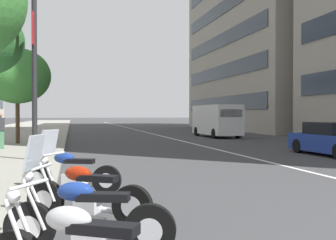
{
  "coord_description": "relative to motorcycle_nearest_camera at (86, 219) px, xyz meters",
  "views": [
    {
      "loc": [
        -3.97,
        6.95,
        1.74
      ],
      "look_at": [
        15.52,
        2.39,
        1.45
      ],
      "focal_mm": 44.12,
      "sensor_mm": 36.0,
      "label": 1
    }
  ],
  "objects": [
    {
      "name": "sidewalk_right_plaza",
      "position": [
        28.81,
        5.16,
        -0.37
      ],
      "size": [
        160.0,
        9.3,
        0.15
      ],
      "primitive_type": "cube",
      "color": "gray",
      "rests_on": "ground"
    },
    {
      "name": "lane_centre_stripe",
      "position": [
        33.81,
        -6.79,
        -0.44
      ],
      "size": [
        110.0,
        0.16,
        0.01
      ],
      "primitive_type": "cube",
      "color": "silver",
      "rests_on": "ground"
    },
    {
      "name": "motorcycle_nearest_camera",
      "position": [
        0.0,
        0.0,
        0.0
      ],
      "size": [
        0.85,
        2.09,
        1.48
      ],
      "rotation": [
        0.0,
        0.0,
        1.26
      ],
      "color": "black",
      "rests_on": "ground"
    },
    {
      "name": "motorcycle_second_in_row",
      "position": [
        1.53,
        -0.04,
        0.0
      ],
      "size": [
        1.25,
        1.95,
        1.48
      ],
      "rotation": [
        0.0,
        0.0,
        1.02
      ],
      "color": "black",
      "rests_on": "ground"
    },
    {
      "name": "motorcycle_by_sign_pole",
      "position": [
        4.07,
        0.19,
        -0.03
      ],
      "size": [
        0.99,
        2.1,
        1.09
      ],
      "rotation": [
        0.0,
        0.0,
        1.19
      ],
      "color": "black",
      "rests_on": "ground"
    },
    {
      "name": "car_mid_block_traffic",
      "position": [
        10.11,
        -10.6,
        0.21
      ],
      "size": [
        4.39,
        1.92,
        1.39
      ],
      "rotation": [
        0.0,
        0.0,
        0.01
      ],
      "color": "navy",
      "rests_on": "ground"
    },
    {
      "name": "delivery_van_ahead",
      "position": [
        24.49,
        -10.56,
        0.86
      ],
      "size": [
        5.69,
        2.2,
        2.42
      ],
      "rotation": [
        0.0,
        0.0,
        0.03
      ],
      "color": "silver",
      "rests_on": "ground"
    },
    {
      "name": "street_lamp_with_banners",
      "position": [
        9.88,
        1.15,
        5.07
      ],
      "size": [
        1.26,
        2.18,
        9.2
      ],
      "color": "#232326",
      "rests_on": "sidewalk_right_plaza"
    },
    {
      "name": "street_tree_near_plaza_corner",
      "position": [
        18.6,
        3.04,
        3.38
      ],
      "size": [
        3.56,
        3.56,
        5.19
      ],
      "color": "#473323",
      "rests_on": "sidewalk_right_plaza"
    },
    {
      "name": "pedestrian_on_plaza",
      "position": [
        14.91,
        3.37,
        0.54
      ],
      "size": [
        0.47,
        0.46,
        1.65
      ],
      "rotation": [
        0.0,
        0.0,
        2.29
      ],
      "color": "#3F724C",
      "rests_on": "sidewalk_right_plaza"
    }
  ]
}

